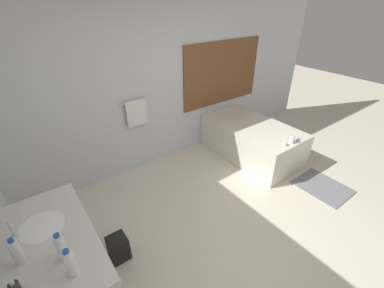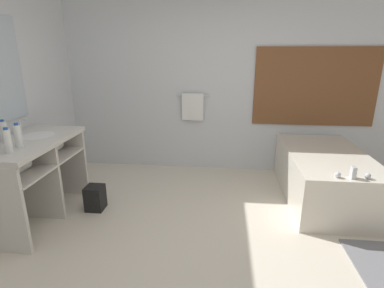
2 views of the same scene
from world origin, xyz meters
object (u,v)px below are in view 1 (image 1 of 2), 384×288
Objects in this scene: waste_bin at (118,248)px; water_bottle_1 at (61,247)px; water_bottle_3 at (16,252)px; water_bottle_2 at (70,263)px; bathtub at (252,138)px.

water_bottle_1 is at bearing -135.93° from waste_bin.
water_bottle_1 is at bearing -29.42° from water_bottle_3.
water_bottle_1 is 0.82× the size of waste_bin.
waste_bin is at bearing 23.59° from water_bottle_3.
water_bottle_1 is 1.09m from waste_bin.
water_bottle_3 is at bearing 131.31° from water_bottle_2.
water_bottle_1 and water_bottle_2 have the same top height.
water_bottle_1 is at bearing -161.77° from bathtub.
water_bottle_1 reaches higher than water_bottle_3.
waste_bin is (-2.74, -0.60, -0.18)m from bathtub.
water_bottle_2 is at bearing -126.06° from waste_bin.
bathtub is at bearing 20.99° from water_bottle_2.
bathtub is 7.10× the size of water_bottle_2.
waste_bin is (0.46, 0.63, -0.87)m from water_bottle_2.
water_bottle_3 is at bearing 150.58° from water_bottle_1.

